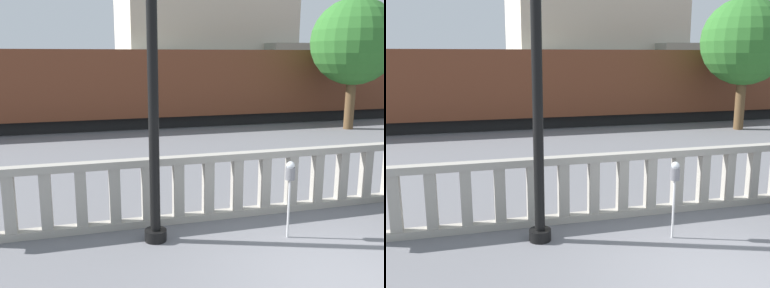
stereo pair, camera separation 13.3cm
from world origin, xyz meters
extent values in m
plane|color=slate|center=(0.00, 0.00, 0.00)|extent=(160.00, 160.00, 0.00)
cube|color=#9E998E|center=(0.00, 2.93, 0.07)|extent=(12.16, 0.24, 0.14)
cube|color=#9E998E|center=(0.00, 2.93, 1.26)|extent=(12.16, 0.24, 0.14)
cube|color=#9E998E|center=(-4.88, 2.93, 0.66)|extent=(0.20, 0.20, 1.05)
cube|color=#9E998E|center=(-4.27, 2.93, 0.66)|extent=(0.20, 0.20, 1.05)
cube|color=#9E998E|center=(-3.66, 2.93, 0.66)|extent=(0.20, 0.20, 1.05)
cube|color=#9E998E|center=(-3.05, 2.93, 0.66)|extent=(0.20, 0.20, 1.05)
cube|color=#9E998E|center=(-2.44, 2.93, 0.66)|extent=(0.20, 0.20, 1.05)
cube|color=#9E998E|center=(-1.83, 2.93, 0.66)|extent=(0.20, 0.20, 1.05)
cube|color=#9E998E|center=(-1.22, 2.93, 0.66)|extent=(0.20, 0.20, 1.05)
cube|color=#9E998E|center=(-0.61, 2.93, 0.66)|extent=(0.20, 0.20, 1.05)
cube|color=#9E998E|center=(0.00, 2.93, 0.66)|extent=(0.20, 0.20, 1.05)
cube|color=#9E998E|center=(0.61, 2.93, 0.66)|extent=(0.20, 0.20, 1.05)
cube|color=#9E998E|center=(1.22, 2.93, 0.66)|extent=(0.20, 0.20, 1.05)
cube|color=#9E998E|center=(1.83, 2.93, 0.66)|extent=(0.20, 0.20, 1.05)
cube|color=#9E998E|center=(2.44, 2.93, 0.66)|extent=(0.20, 0.20, 1.05)
cylinder|color=black|center=(-2.43, 2.21, 0.10)|extent=(0.39, 0.39, 0.20)
cylinder|color=black|center=(-2.43, 2.21, 3.10)|extent=(0.18, 0.18, 5.80)
cylinder|color=silver|center=(-0.11, 1.69, 0.54)|extent=(0.04, 0.04, 1.08)
cylinder|color=slate|center=(-0.11, 1.69, 1.19)|extent=(0.17, 0.17, 0.22)
sphere|color=#B2B7BC|center=(-0.11, 1.69, 1.34)|extent=(0.15, 0.15, 0.15)
cube|color=black|center=(2.71, 15.07, 0.28)|extent=(27.52, 2.46, 0.55)
cube|color=brown|center=(2.71, 15.07, 2.02)|extent=(28.08, 3.07, 2.93)
cube|color=black|center=(-1.62, 22.48, 0.28)|extent=(27.32, 2.34, 0.55)
cube|color=gray|center=(-1.62, 22.48, 2.00)|extent=(27.88, 2.93, 2.90)
cube|color=gray|center=(10.82, 22.48, 3.75)|extent=(3.00, 2.64, 0.60)
cube|color=beige|center=(6.06, 27.93, 6.31)|extent=(11.88, 9.93, 12.63)
cylinder|color=brown|center=(8.15, 11.49, 1.21)|extent=(0.42, 0.42, 2.41)
sphere|color=#2D6B28|center=(8.15, 11.49, 3.81)|extent=(3.71, 3.71, 3.71)
camera|label=1|loc=(-3.74, -4.79, 3.22)|focal=40.00mm
camera|label=2|loc=(-3.61, -4.83, 3.22)|focal=40.00mm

